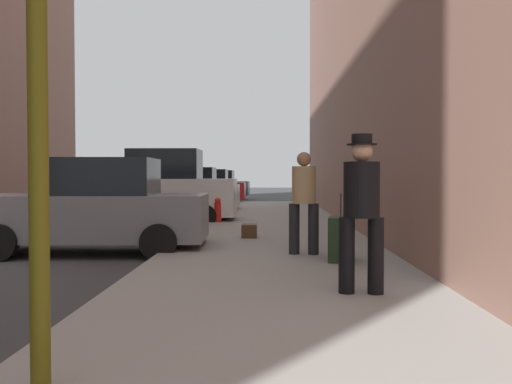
{
  "coord_description": "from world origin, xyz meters",
  "views": [
    {
      "loc": [
        5.87,
        -9.06,
        1.47
      ],
      "look_at": [
        5.59,
        4.35,
        1.08
      ],
      "focal_mm": 40.0,
      "sensor_mm": 36.0,
      "label": 1
    }
  ],
  "objects_px": {
    "parked_gray_coupe": "(96,209)",
    "pedestrian_with_fedora": "(361,205)",
    "rolling_suitcase": "(341,239)",
    "parked_red_hatchback": "(206,187)",
    "fire_hydrant": "(218,210)",
    "parked_silver_sedan": "(187,191)",
    "parked_dark_green_sedan": "(215,186)",
    "pedestrian_in_tan_coat": "(304,197)",
    "parked_white_van": "(160,190)",
    "duffel_bag": "(249,231)"
  },
  "relations": [
    {
      "from": "parked_silver_sedan",
      "to": "rolling_suitcase",
      "type": "xyz_separation_m",
      "value": [
        4.35,
        -13.88,
        -0.36
      ]
    },
    {
      "from": "parked_red_hatchback",
      "to": "fire_hydrant",
      "type": "height_order",
      "value": "parked_red_hatchback"
    },
    {
      "from": "parked_gray_coupe",
      "to": "fire_hydrant",
      "type": "height_order",
      "value": "parked_gray_coupe"
    },
    {
      "from": "pedestrian_with_fedora",
      "to": "rolling_suitcase",
      "type": "bearing_deg",
      "value": 88.15
    },
    {
      "from": "parked_silver_sedan",
      "to": "rolling_suitcase",
      "type": "bearing_deg",
      "value": -72.61
    },
    {
      "from": "parked_gray_coupe",
      "to": "fire_hydrant",
      "type": "bearing_deg",
      "value": 72.03
    },
    {
      "from": "parked_silver_sedan",
      "to": "fire_hydrant",
      "type": "bearing_deg",
      "value": -74.45
    },
    {
      "from": "parked_white_van",
      "to": "duffel_bag",
      "type": "relative_size",
      "value": 10.46
    },
    {
      "from": "parked_red_hatchback",
      "to": "rolling_suitcase",
      "type": "bearing_deg",
      "value": -78.13
    },
    {
      "from": "parked_silver_sedan",
      "to": "duffel_bag",
      "type": "xyz_separation_m",
      "value": [
        2.83,
        -10.54,
        -0.56
      ]
    },
    {
      "from": "parked_red_hatchback",
      "to": "pedestrian_in_tan_coat",
      "type": "bearing_deg",
      "value": -79.12
    },
    {
      "from": "pedestrian_in_tan_coat",
      "to": "parked_red_hatchback",
      "type": "bearing_deg",
      "value": 100.88
    },
    {
      "from": "parked_red_hatchback",
      "to": "rolling_suitcase",
      "type": "relative_size",
      "value": 4.07
    },
    {
      "from": "parked_red_hatchback",
      "to": "parked_dark_green_sedan",
      "type": "xyz_separation_m",
      "value": [
        -0.0,
        5.53,
        0.0
      ]
    },
    {
      "from": "parked_gray_coupe",
      "to": "pedestrian_with_fedora",
      "type": "relative_size",
      "value": 2.4
    },
    {
      "from": "fire_hydrant",
      "to": "parked_gray_coupe",
      "type": "bearing_deg",
      "value": -107.97
    },
    {
      "from": "fire_hydrant",
      "to": "rolling_suitcase",
      "type": "xyz_separation_m",
      "value": [
        2.54,
        -7.4,
        -0.01
      ]
    },
    {
      "from": "pedestrian_in_tan_coat",
      "to": "rolling_suitcase",
      "type": "height_order",
      "value": "pedestrian_in_tan_coat"
    },
    {
      "from": "duffel_bag",
      "to": "pedestrian_in_tan_coat",
      "type": "bearing_deg",
      "value": -68.88
    },
    {
      "from": "pedestrian_with_fedora",
      "to": "rolling_suitcase",
      "type": "height_order",
      "value": "pedestrian_with_fedora"
    },
    {
      "from": "fire_hydrant",
      "to": "pedestrian_in_tan_coat",
      "type": "relative_size",
      "value": 0.41
    },
    {
      "from": "parked_red_hatchback",
      "to": "parked_dark_green_sedan",
      "type": "distance_m",
      "value": 5.53
    },
    {
      "from": "parked_red_hatchback",
      "to": "pedestrian_in_tan_coat",
      "type": "height_order",
      "value": "pedestrian_in_tan_coat"
    },
    {
      "from": "parked_gray_coupe",
      "to": "pedestrian_with_fedora",
      "type": "xyz_separation_m",
      "value": [
        4.27,
        -4.25,
        0.29
      ]
    },
    {
      "from": "parked_white_van",
      "to": "rolling_suitcase",
      "type": "bearing_deg",
      "value": -62.28
    },
    {
      "from": "parked_gray_coupe",
      "to": "parked_red_hatchback",
      "type": "xyz_separation_m",
      "value": [
        0.0,
        18.84,
        0.0
      ]
    },
    {
      "from": "parked_silver_sedan",
      "to": "parked_dark_green_sedan",
      "type": "height_order",
      "value": "same"
    },
    {
      "from": "parked_gray_coupe",
      "to": "pedestrian_in_tan_coat",
      "type": "bearing_deg",
      "value": -15.73
    },
    {
      "from": "parked_dark_green_sedan",
      "to": "rolling_suitcase",
      "type": "bearing_deg",
      "value": -80.59
    },
    {
      "from": "parked_gray_coupe",
      "to": "parked_white_van",
      "type": "xyz_separation_m",
      "value": [
        -0.0,
        6.43,
        0.18
      ]
    },
    {
      "from": "parked_white_van",
      "to": "pedestrian_with_fedora",
      "type": "relative_size",
      "value": 2.59
    },
    {
      "from": "parked_gray_coupe",
      "to": "parked_silver_sedan",
      "type": "bearing_deg",
      "value": 90.0
    },
    {
      "from": "pedestrian_in_tan_coat",
      "to": "pedestrian_with_fedora",
      "type": "relative_size",
      "value": 0.96
    },
    {
      "from": "pedestrian_with_fedora",
      "to": "parked_gray_coupe",
      "type": "bearing_deg",
      "value": 135.15
    },
    {
      "from": "parked_white_van",
      "to": "pedestrian_with_fedora",
      "type": "distance_m",
      "value": 11.5
    },
    {
      "from": "parked_white_van",
      "to": "parked_gray_coupe",
      "type": "bearing_deg",
      "value": -90.0
    },
    {
      "from": "parked_silver_sedan",
      "to": "fire_hydrant",
      "type": "xyz_separation_m",
      "value": [
        1.8,
        -6.48,
        -0.35
      ]
    },
    {
      "from": "parked_silver_sedan",
      "to": "parked_red_hatchback",
      "type": "height_order",
      "value": "same"
    },
    {
      "from": "rolling_suitcase",
      "to": "fire_hydrant",
      "type": "bearing_deg",
      "value": 108.96
    },
    {
      "from": "parked_white_van",
      "to": "duffel_bag",
      "type": "bearing_deg",
      "value": -60.12
    },
    {
      "from": "pedestrian_in_tan_coat",
      "to": "rolling_suitcase",
      "type": "xyz_separation_m",
      "value": [
        0.52,
        -0.76,
        -0.61
      ]
    },
    {
      "from": "parked_red_hatchback",
      "to": "pedestrian_with_fedora",
      "type": "height_order",
      "value": "pedestrian_with_fedora"
    },
    {
      "from": "parked_gray_coupe",
      "to": "parked_silver_sedan",
      "type": "relative_size",
      "value": 1.01
    },
    {
      "from": "parked_white_van",
      "to": "pedestrian_with_fedora",
      "type": "height_order",
      "value": "parked_white_van"
    },
    {
      "from": "parked_silver_sedan",
      "to": "pedestrian_in_tan_coat",
      "type": "height_order",
      "value": "pedestrian_in_tan_coat"
    },
    {
      "from": "parked_red_hatchback",
      "to": "rolling_suitcase",
      "type": "xyz_separation_m",
      "value": [
        4.35,
        -20.68,
        -0.36
      ]
    },
    {
      "from": "parked_silver_sedan",
      "to": "fire_hydrant",
      "type": "distance_m",
      "value": 6.74
    },
    {
      "from": "parked_gray_coupe",
      "to": "pedestrian_with_fedora",
      "type": "distance_m",
      "value": 6.03
    },
    {
      "from": "pedestrian_in_tan_coat",
      "to": "duffel_bag",
      "type": "xyz_separation_m",
      "value": [
        -1.0,
        2.58,
        -0.81
      ]
    },
    {
      "from": "parked_gray_coupe",
      "to": "rolling_suitcase",
      "type": "xyz_separation_m",
      "value": [
        4.35,
        -1.84,
        -0.36
      ]
    }
  ]
}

